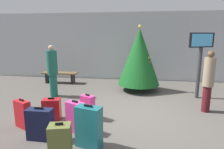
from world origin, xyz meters
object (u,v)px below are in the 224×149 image
traveller_1 (53,70)px  suitcase_7 (23,114)px  traveller_0 (208,80)px  suitcase_5 (76,117)px  waiting_bench (60,75)px  flight_info_kiosk (201,53)px  suitcase_2 (52,109)px  suitcase_1 (89,127)px  suitcase_6 (88,107)px  holiday_tree (139,57)px  suitcase_0 (60,144)px  suitcase_3 (40,124)px

traveller_1 → suitcase_7: (0.30, -2.27, -0.61)m
traveller_0 → suitcase_5: size_ratio=2.35×
waiting_bench → traveller_0: size_ratio=0.93×
flight_info_kiosk → suitcase_2: bearing=-151.1°
suitcase_1 → suitcase_6: suitcase_1 is taller
suitcase_2 → suitcase_6: bearing=11.0°
holiday_tree → waiting_bench: bearing=169.0°
suitcase_0 → suitcase_7: bearing=141.8°
flight_info_kiosk → suitcase_6: 4.04m
holiday_tree → suitcase_1: (-0.92, -3.95, -0.89)m
traveller_1 → suitcase_2: size_ratio=3.07×
suitcase_1 → suitcase_3: 1.05m
traveller_0 → suitcase_1: size_ratio=2.01×
suitcase_2 → suitcase_3: suitcase_3 is taller
traveller_1 → suitcase_0: bearing=-63.7°
traveller_1 → traveller_0: bearing=-8.6°
holiday_tree → suitcase_2: size_ratio=4.28×
suitcase_3 → traveller_0: bearing=27.2°
holiday_tree → suitcase_7: (-2.61, -3.41, -0.97)m
holiday_tree → traveller_1: bearing=-158.6°
traveller_1 → suitcase_1: 3.48m
holiday_tree → traveller_0: bearing=-45.1°
traveller_0 → suitcase_2: (-4.00, -1.06, -0.63)m
suitcase_2 → suitcase_6: suitcase_6 is taller
waiting_bench → traveller_1: 1.97m
holiday_tree → suitcase_2: (-2.14, -2.92, -1.03)m
suitcase_2 → suitcase_5: (0.79, -0.52, 0.07)m
flight_info_kiosk → suitcase_7: size_ratio=3.19×
waiting_bench → flight_info_kiosk: bearing=-13.7°
flight_info_kiosk → suitcase_3: size_ratio=3.17×
flight_info_kiosk → traveller_1: 4.94m
traveller_1 → suitcase_7: traveller_1 is taller
waiting_bench → suitcase_1: size_ratio=1.86×
suitcase_0 → suitcase_6: size_ratio=1.10×
waiting_bench → suitcase_6: size_ratio=2.41×
traveller_1 → suitcase_0: traveller_1 is taller
suitcase_1 → suitcase_3: bearing=173.0°
waiting_bench → suitcase_0: size_ratio=2.19×
traveller_0 → suitcase_3: traveller_0 is taller
suitcase_3 → suitcase_0: bearing=-42.7°
flight_info_kiosk → suitcase_6: bearing=-147.0°
suitcase_0 → suitcase_3: size_ratio=1.04×
suitcase_0 → suitcase_7: suitcase_0 is taller
traveller_0 → suitcase_6: traveller_0 is taller
suitcase_1 → suitcase_7: (-1.69, 0.54, -0.08)m
traveller_1 → suitcase_0: 3.76m
suitcase_5 → suitcase_7: bearing=178.5°
suitcase_2 → suitcase_0: bearing=-60.4°
suitcase_0 → suitcase_7: size_ratio=1.05×
flight_info_kiosk → suitcase_1: 4.52m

